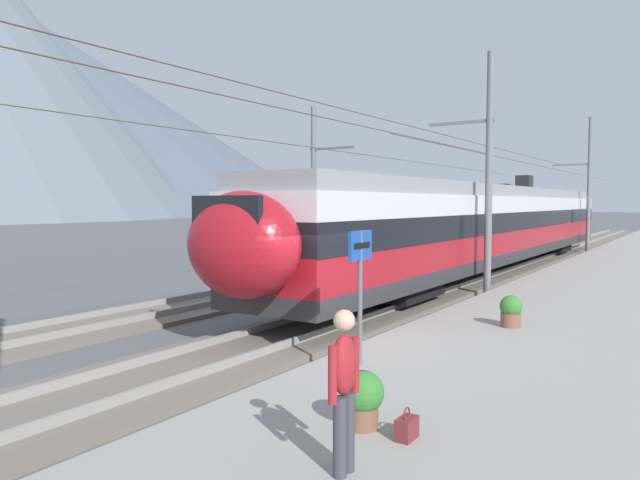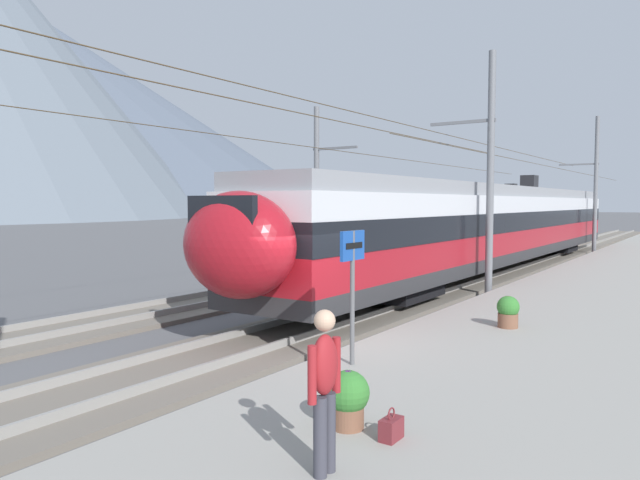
% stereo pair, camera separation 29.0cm
% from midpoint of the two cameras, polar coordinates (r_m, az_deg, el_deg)
% --- Properties ---
extents(ground_plane, '(400.00, 400.00, 0.00)m').
position_cam_midpoint_polar(ground_plane, '(12.31, -0.30, -11.21)').
color(ground_plane, '#565659').
extents(platform_slab, '(120.00, 6.07, 0.40)m').
position_cam_midpoint_polar(platform_slab, '(10.60, 18.33, -12.74)').
color(platform_slab, gray).
rests_on(platform_slab, ground).
extents(track_near, '(120.00, 3.00, 0.28)m').
position_cam_midpoint_polar(track_near, '(13.11, -5.41, -9.99)').
color(track_near, '#6B6359').
rests_on(track_near, ground).
extents(track_far, '(120.00, 3.00, 0.28)m').
position_cam_midpoint_polar(track_far, '(16.52, -18.43, -7.31)').
color(track_far, '#6B6359').
rests_on(track_far, ground).
extents(train_near_platform, '(34.78, 2.97, 4.27)m').
position_cam_midpoint_polar(train_near_platform, '(27.12, 16.73, 1.54)').
color(train_near_platform, '#2D2D30').
rests_on(train_near_platform, track_near).
extents(train_far_track, '(27.65, 2.85, 4.27)m').
position_cam_midpoint_polar(train_far_track, '(42.13, 16.34, 2.23)').
color(train_far_track, '#2D2D30').
rests_on(train_far_track, track_far).
extents(catenary_mast_mid, '(45.70, 2.26, 8.06)m').
position_cam_midpoint_polar(catenary_mast_mid, '(20.30, 16.13, 6.41)').
color(catenary_mast_mid, slate).
rests_on(catenary_mast_mid, ground).
extents(catenary_mast_east, '(45.70, 2.26, 8.29)m').
position_cam_midpoint_polar(catenary_mast_east, '(39.31, 25.05, 4.91)').
color(catenary_mast_east, slate).
rests_on(catenary_mast_east, ground).
extents(catenary_mast_far_side, '(45.70, 2.25, 7.39)m').
position_cam_midpoint_polar(catenary_mast_far_side, '(26.39, 0.26, 5.20)').
color(catenary_mast_far_side, slate).
rests_on(catenary_mast_far_side, ground).
extents(platform_sign, '(0.70, 0.08, 2.29)m').
position_cam_midpoint_polar(platform_sign, '(10.00, 3.98, -2.59)').
color(platform_sign, '#59595B').
rests_on(platform_sign, platform_slab).
extents(passenger_walking, '(0.53, 0.22, 1.69)m').
position_cam_midpoint_polar(passenger_walking, '(6.12, 1.84, -13.62)').
color(passenger_walking, '#383842').
rests_on(passenger_walking, platform_slab).
extents(handbag_beside_passenger, '(0.32, 0.18, 0.38)m').
position_cam_midpoint_polar(handbag_beside_passenger, '(7.27, 8.07, -17.56)').
color(handbag_beside_passenger, maroon).
rests_on(handbag_beside_passenger, platform_slab).
extents(potted_plant_platform_edge, '(0.49, 0.49, 0.70)m').
position_cam_midpoint_polar(potted_plant_platform_edge, '(13.80, 18.26, -6.48)').
color(potted_plant_platform_edge, brown).
rests_on(potted_plant_platform_edge, platform_slab).
extents(potted_plant_by_shelter, '(0.54, 0.54, 0.71)m').
position_cam_midpoint_polar(potted_plant_by_shelter, '(7.47, 3.85, -14.79)').
color(potted_plant_by_shelter, brown).
rests_on(potted_plant_by_shelter, platform_slab).
extents(mountain_right_ridge, '(216.99, 216.99, 70.33)m').
position_cam_midpoint_polar(mountain_right_ridge, '(227.64, -27.16, 11.33)').
color(mountain_right_ridge, '#515B6B').
rests_on(mountain_right_ridge, ground).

